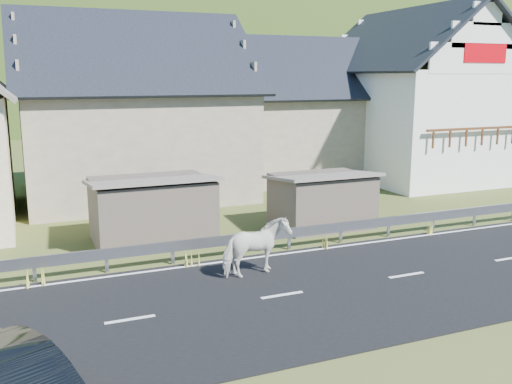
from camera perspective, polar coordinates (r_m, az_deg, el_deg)
name	(u,v)px	position (r m, az deg, el deg)	size (l,w,h in m)	color
ground	(282,297)	(15.35, 2.61, -10.40)	(160.00, 160.00, 0.00)	#384719
road	(282,296)	(15.34, 2.62, -10.33)	(60.00, 7.00, 0.04)	black
lane_markings	(282,295)	(15.33, 2.62, -10.25)	(60.00, 6.60, 0.01)	silver
guardrail	(233,240)	(18.38, -2.28, -4.80)	(28.10, 0.09, 0.75)	#93969B
shed_left	(152,210)	(20.33, -10.37, -1.82)	(4.30, 3.30, 2.40)	#6A5B4F
shed_right	(322,201)	(22.15, 6.57, -0.87)	(3.80, 2.90, 2.20)	#6A5B4F
house_stone_a	(131,99)	(28.35, -12.39, 9.06)	(10.80, 9.80, 8.90)	tan
house_stone_b	(298,102)	(33.50, 4.25, 8.96)	(9.80, 8.80, 8.10)	tan
house_white	(417,88)	(34.17, 15.78, 10.00)	(8.80, 10.80, 9.70)	white
mountain	(58,157)	(194.89, -19.19, 3.33)	(440.00, 280.00, 260.00)	#1C320D
horse	(256,247)	(16.52, 0.01, -5.56)	(1.98, 0.90, 1.67)	silver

